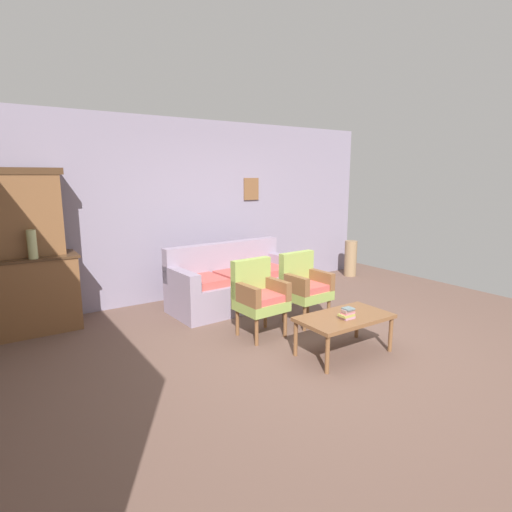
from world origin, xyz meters
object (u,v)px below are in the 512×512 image
coffee_table (344,320)px  floor_vase_by_wall (351,258)px  vase_on_cabinet (32,244)px  book_stack_on_table (347,314)px  armchair_by_doorway (259,294)px  side_cabinet (28,295)px  armchair_row_middle (304,285)px  floral_couch (234,284)px

coffee_table → floor_vase_by_wall: floor_vase_by_wall is taller
vase_on_cabinet → floor_vase_by_wall: 5.33m
book_stack_on_table → floor_vase_by_wall: size_ratio=0.24×
coffee_table → book_stack_on_table: (-0.04, -0.07, 0.10)m
armchair_by_doorway → floor_vase_by_wall: (3.11, 1.51, -0.17)m
armchair_by_doorway → book_stack_on_table: armchair_by_doorway is taller
side_cabinet → armchair_row_middle: side_cabinet is taller
armchair_by_doorway → book_stack_on_table: 1.09m
side_cabinet → coffee_table: side_cabinet is taller
armchair_by_doorway → coffee_table: armchair_by_doorway is taller
armchair_by_doorway → coffee_table: (0.46, -0.94, -0.12)m
floral_couch → armchair_row_middle: same height
vase_on_cabinet → armchair_row_middle: size_ratio=0.37×
side_cabinet → floral_couch: size_ratio=0.60×
coffee_table → armchair_row_middle: bearing=74.2°
armchair_row_middle → floor_vase_by_wall: bearing=31.6°
coffee_table → floor_vase_by_wall: 3.61m
armchair_by_doorway → coffee_table: size_ratio=0.90×
side_cabinet → armchair_by_doorway: (2.25, -1.61, 0.03)m
armchair_by_doorway → armchair_row_middle: 0.74m
floral_couch → book_stack_on_table: (0.09, -2.14, 0.15)m
coffee_table → book_stack_on_table: book_stack_on_table is taller
floral_couch → floor_vase_by_wall: size_ratio=2.90×
armchair_row_middle → coffee_table: 1.03m
armchair_by_doorway → side_cabinet: bearing=144.4°
vase_on_cabinet → book_stack_on_table: 3.60m
vase_on_cabinet → book_stack_on_table: vase_on_cabinet is taller
floral_couch → armchair_by_doorway: bearing=-106.5°
armchair_by_doorway → floral_couch: bearing=73.5°
side_cabinet → vase_on_cabinet: (0.08, -0.19, 0.63)m
vase_on_cabinet → armchair_by_doorway: size_ratio=0.37×
floral_couch → armchair_by_doorway: (-0.33, -1.13, 0.17)m
vase_on_cabinet → armchair_row_middle: bearing=-25.3°
vase_on_cabinet → floor_vase_by_wall: (5.27, 0.09, -0.76)m
side_cabinet → armchair_row_middle: bearing=-27.6°
side_cabinet → floor_vase_by_wall: 5.36m
armchair_row_middle → coffee_table: bearing=-105.8°
coffee_table → floor_vase_by_wall: (2.65, 2.45, -0.04)m
floral_couch → vase_on_cabinet: bearing=173.3°
coffee_table → vase_on_cabinet: bearing=138.0°
side_cabinet → floor_vase_by_wall: size_ratio=1.73×
side_cabinet → coffee_table: (2.71, -2.55, -0.09)m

